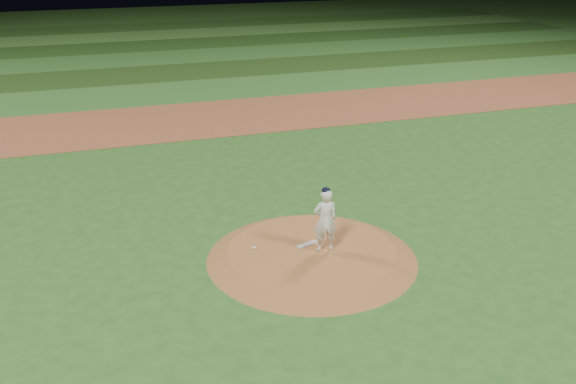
# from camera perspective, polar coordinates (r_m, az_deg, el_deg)

# --- Properties ---
(ground) EXTENTS (120.00, 120.00, 0.00)m
(ground) POSITION_cam_1_polar(r_m,az_deg,el_deg) (16.90, 2.13, -5.91)
(ground) COLOR #2B5C1D
(ground) RESTS_ON ground
(infield_dirt_band) EXTENTS (70.00, 6.00, 0.02)m
(infield_dirt_band) POSITION_cam_1_polar(r_m,az_deg,el_deg) (29.52, -7.34, 6.50)
(infield_dirt_band) COLOR brown
(infield_dirt_band) RESTS_ON ground
(outfield_stripe_0) EXTENTS (70.00, 5.00, 0.02)m
(outfield_stripe_0) POSITION_cam_1_polar(r_m,az_deg,el_deg) (34.77, -9.15, 8.82)
(outfield_stripe_0) COLOR #306926
(outfield_stripe_0) RESTS_ON ground
(outfield_stripe_1) EXTENTS (70.00, 5.00, 0.02)m
(outfield_stripe_1) POSITION_cam_1_polar(r_m,az_deg,el_deg) (39.60, -10.39, 10.40)
(outfield_stripe_1) COLOR #214215
(outfield_stripe_1) RESTS_ON ground
(outfield_stripe_2) EXTENTS (70.00, 5.00, 0.02)m
(outfield_stripe_2) POSITION_cam_1_polar(r_m,az_deg,el_deg) (44.47, -11.37, 11.62)
(outfield_stripe_2) COLOR #2E6524
(outfield_stripe_2) RESTS_ON ground
(outfield_stripe_3) EXTENTS (70.00, 5.00, 0.02)m
(outfield_stripe_3) POSITION_cam_1_polar(r_m,az_deg,el_deg) (49.36, -12.16, 12.60)
(outfield_stripe_3) COLOR #204616
(outfield_stripe_3) RESTS_ON ground
(outfield_stripe_4) EXTENTS (70.00, 5.00, 0.02)m
(outfield_stripe_4) POSITION_cam_1_polar(r_m,az_deg,el_deg) (54.28, -12.81, 13.40)
(outfield_stripe_4) COLOR #3C732A
(outfield_stripe_4) RESTS_ON ground
(outfield_stripe_5) EXTENTS (70.00, 5.00, 0.02)m
(outfield_stripe_5) POSITION_cam_1_polar(r_m,az_deg,el_deg) (59.21, -13.36, 14.07)
(outfield_stripe_5) COLOR #224E19
(outfield_stripe_5) RESTS_ON ground
(pitchers_mound) EXTENTS (5.50, 5.50, 0.25)m
(pitchers_mound) POSITION_cam_1_polar(r_m,az_deg,el_deg) (16.84, 2.13, -5.54)
(pitchers_mound) COLOR #9C5F30
(pitchers_mound) RESTS_ON ground
(pitching_rubber) EXTENTS (0.67, 0.36, 0.03)m
(pitching_rubber) POSITION_cam_1_polar(r_m,az_deg,el_deg) (17.04, 1.75, -4.65)
(pitching_rubber) COLOR silver
(pitching_rubber) RESTS_ON pitchers_mound
(rosin_bag) EXTENTS (0.10, 0.10, 0.06)m
(rosin_bag) POSITION_cam_1_polar(r_m,az_deg,el_deg) (16.84, -3.01, -4.97)
(rosin_bag) COLOR white
(rosin_bag) RESTS_ON pitchers_mound
(pitcher_on_mound) EXTENTS (0.66, 0.47, 1.76)m
(pitcher_on_mound) POSITION_cam_1_polar(r_m,az_deg,el_deg) (16.41, 3.33, -2.48)
(pitcher_on_mound) COLOR white
(pitcher_on_mound) RESTS_ON pitchers_mound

